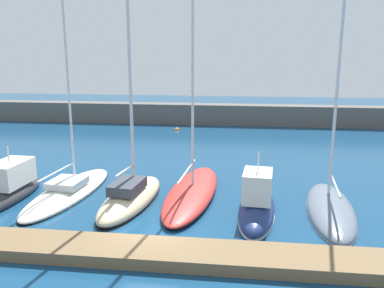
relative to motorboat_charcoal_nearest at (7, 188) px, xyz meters
name	(u,v)px	position (x,y,z in m)	size (l,w,h in m)	color
ground_plane	(151,236)	(9.28, -3.61, -0.68)	(120.00, 120.00, 0.00)	navy
dock_pier	(140,252)	(9.28, -5.61, -0.42)	(25.53, 2.13, 0.52)	brown
breakwater_seawall	(206,114)	(9.28, 26.22, 0.49)	(108.00, 2.09, 2.32)	#5B5651
motorboat_charcoal_nearest	(7,188)	(0.00, 0.00, 0.00)	(2.34, 6.79, 3.34)	#2D2D33
sailboat_ivory_second	(69,190)	(3.15, 1.28, -0.44)	(3.53, 9.60, 14.49)	silver
sailboat_sand_third	(131,195)	(7.26, 0.28, -0.19)	(3.18, 7.76, 16.83)	beige
sailboat_red_fourth	(192,189)	(10.54, 1.84, -0.24)	(3.35, 10.27, 19.69)	#B72D28
motorboat_navy_fifth	(257,204)	(14.25, -0.50, -0.09)	(2.44, 6.48, 3.85)	navy
sailboat_slate_sixth	(330,208)	(18.17, 0.37, -0.45)	(3.19, 8.51, 14.94)	slate
mooring_buoy_orange	(177,130)	(6.42, 21.85, -0.68)	(0.57, 0.57, 0.57)	orange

